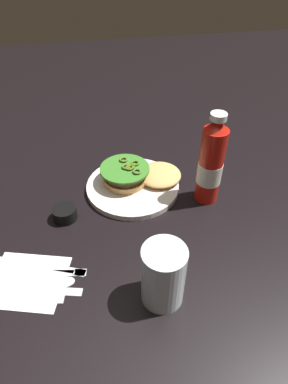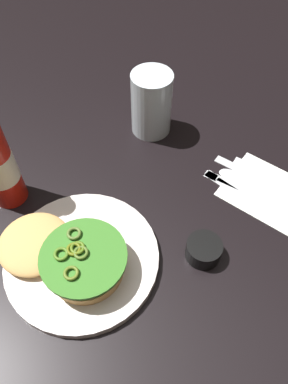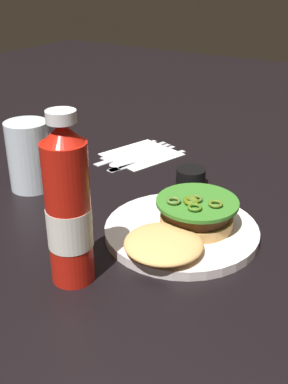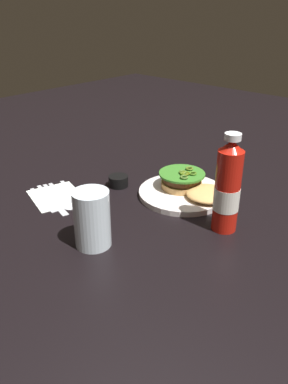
% 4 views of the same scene
% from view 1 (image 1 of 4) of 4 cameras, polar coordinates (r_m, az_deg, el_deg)
% --- Properties ---
extents(ground_plane, '(3.00, 3.00, 0.00)m').
position_cam_1_polar(ground_plane, '(0.83, -4.18, -3.25)').
color(ground_plane, black).
extents(dinner_plate, '(0.25, 0.25, 0.02)m').
position_cam_1_polar(dinner_plate, '(0.89, -2.00, 0.98)').
color(dinner_plate, silver).
rests_on(dinner_plate, ground_plane).
extents(burger_sandwich, '(0.22, 0.13, 0.05)m').
position_cam_1_polar(burger_sandwich, '(0.89, -1.08, 3.12)').
color(burger_sandwich, tan).
rests_on(burger_sandwich, dinner_plate).
extents(ketchup_bottle, '(0.06, 0.06, 0.25)m').
position_cam_1_polar(ketchup_bottle, '(0.82, 11.69, 4.85)').
color(ketchup_bottle, red).
rests_on(ketchup_bottle, ground_plane).
extents(water_glass, '(0.08, 0.08, 0.14)m').
position_cam_1_polar(water_glass, '(0.62, 3.40, -14.44)').
color(water_glass, silver).
rests_on(water_glass, ground_plane).
extents(condiment_cup, '(0.06, 0.06, 0.03)m').
position_cam_1_polar(condiment_cup, '(0.82, -13.78, -3.87)').
color(condiment_cup, black).
rests_on(condiment_cup, ground_plane).
extents(napkin, '(0.19, 0.17, 0.00)m').
position_cam_1_polar(napkin, '(0.73, -19.91, -14.47)').
color(napkin, white).
rests_on(napkin, ground_plane).
extents(fork_utensil, '(0.17, 0.05, 0.00)m').
position_cam_1_polar(fork_utensil, '(0.71, -19.72, -17.06)').
color(fork_utensil, silver).
rests_on(fork_utensil, napkin).
extents(table_knife, '(0.21, 0.07, 0.00)m').
position_cam_1_polar(table_knife, '(0.71, -18.48, -15.89)').
color(table_knife, silver).
rests_on(table_knife, napkin).
extents(spoon_utensil, '(0.19, 0.06, 0.00)m').
position_cam_1_polar(spoon_utensil, '(0.72, -17.71, -14.56)').
color(spoon_utensil, silver).
rests_on(spoon_utensil, napkin).
extents(steak_knife, '(0.21, 0.06, 0.00)m').
position_cam_1_polar(steak_knife, '(0.73, -17.40, -13.22)').
color(steak_knife, silver).
rests_on(steak_knife, napkin).
extents(butter_knife, '(0.20, 0.09, 0.00)m').
position_cam_1_polar(butter_knife, '(0.74, -17.04, -12.30)').
color(butter_knife, silver).
rests_on(butter_knife, napkin).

